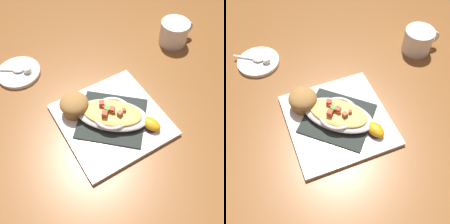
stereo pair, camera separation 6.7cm
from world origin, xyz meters
TOP-DOWN VIEW (x-y plane):
  - ground_plane at (0.00, 0.00)m, footprint 2.60×2.60m
  - square_plate at (0.00, 0.00)m, footprint 0.28×0.28m
  - folded_napkin at (0.00, 0.00)m, footprint 0.23×0.23m
  - gratin_dish at (0.00, 0.00)m, footprint 0.20×0.20m
  - muffin at (0.08, 0.06)m, footprint 0.08×0.08m
  - orange_garnish at (-0.08, -0.06)m, footprint 0.06×0.06m
  - coffee_mug at (0.14, -0.35)m, footprint 0.09×0.12m
  - creamer_saucer at (0.31, 0.12)m, footprint 0.13×0.13m
  - spoon at (0.31, 0.13)m, footprint 0.07×0.09m
  - creamer_cup_0 at (0.29, 0.10)m, footprint 0.02×0.02m

SIDE VIEW (x-z plane):
  - ground_plane at x=0.00m, z-range 0.00..0.00m
  - creamer_saucer at x=0.31m, z-range 0.00..0.01m
  - square_plate at x=0.00m, z-range 0.00..0.01m
  - folded_napkin at x=0.00m, z-range 0.01..0.02m
  - spoon at x=0.31m, z-range 0.01..0.02m
  - creamer_cup_0 at x=0.29m, z-range 0.01..0.03m
  - orange_garnish at x=-0.08m, z-range 0.01..0.04m
  - gratin_dish at x=0.00m, z-range 0.01..0.05m
  - coffee_mug at x=0.14m, z-range 0.00..0.07m
  - muffin at x=0.08m, z-range 0.01..0.07m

